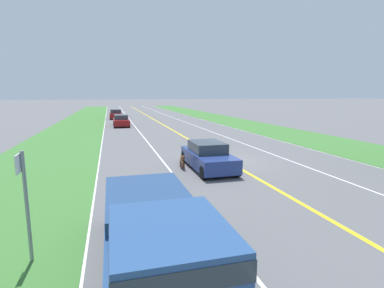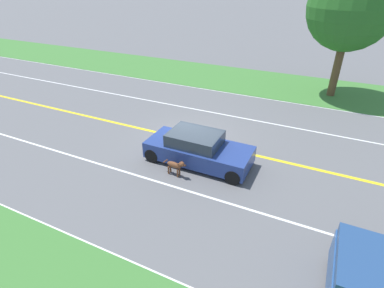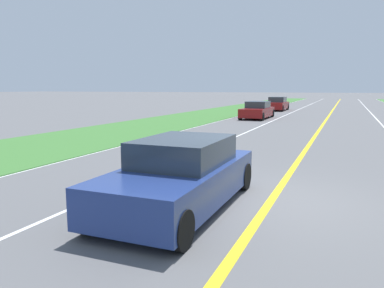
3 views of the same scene
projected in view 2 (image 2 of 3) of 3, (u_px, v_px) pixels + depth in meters
ground_plane at (191, 140)px, 14.32m from camera, size 400.00×400.00×0.00m
centre_divider_line at (191, 140)px, 14.32m from camera, size 0.18×160.00×0.01m
lane_edge_line_right at (88, 244)px, 8.84m from camera, size 0.14×160.00×0.01m
lane_edge_line_left at (236, 94)px, 19.80m from camera, size 0.14×160.00×0.01m
lane_dash_same_dir at (151, 180)px, 11.58m from camera, size 0.10×160.00×0.01m
lane_dash_oncoming at (217, 113)px, 17.06m from camera, size 0.10×160.00×0.01m
grass_verge_left at (249, 81)px, 22.14m from camera, size 6.00×160.00×0.03m
ego_car at (198, 149)px, 12.37m from camera, size 1.82×4.36×1.35m
dog at (176, 165)px, 11.63m from camera, size 0.28×1.08×0.74m
roadside_tree_left_near at (351, 7)px, 16.95m from camera, size 4.93×4.93×7.76m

